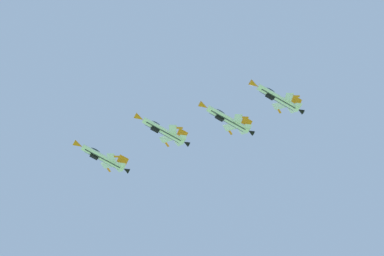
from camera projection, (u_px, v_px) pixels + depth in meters
name	position (u px, v px, depth m)	size (l,w,h in m)	color
fighter_jet_lead	(102.00, 157.00, 151.47)	(10.13, 14.34, 7.20)	white
fighter_jet_left_wing	(163.00, 130.00, 151.96)	(10.33, 14.34, 6.67)	white
fighter_jet_right_wing	(227.00, 119.00, 149.40)	(10.15, 14.34, 7.30)	white
fighter_jet_left_outer	(277.00, 97.00, 149.83)	(10.23, 14.34, 7.60)	white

